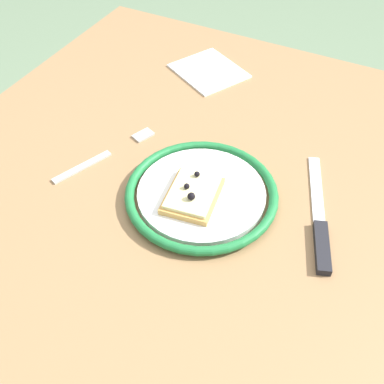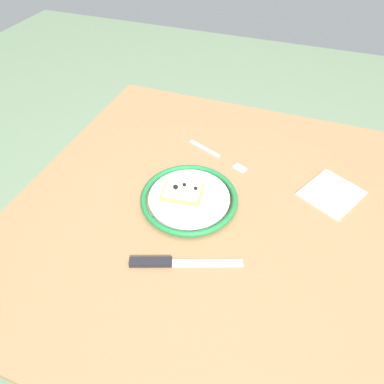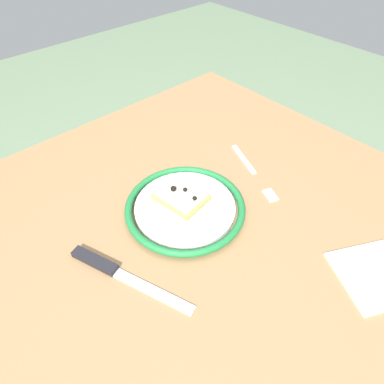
{
  "view_description": "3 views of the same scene",
  "coord_description": "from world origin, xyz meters",
  "views": [
    {
      "loc": [
        0.22,
        -0.51,
        1.29
      ],
      "look_at": [
        -0.01,
        -0.05,
        0.75
      ],
      "focal_mm": 44.5,
      "sensor_mm": 36.0,
      "label": 1
    },
    {
      "loc": [
        0.54,
        0.16,
        1.36
      ],
      "look_at": [
        -0.02,
        -0.04,
        0.75
      ],
      "focal_mm": 31.69,
      "sensor_mm": 36.0,
      "label": 2
    },
    {
      "loc": [
        0.29,
        0.3,
        1.24
      ],
      "look_at": [
        -0.02,
        -0.04,
        0.78
      ],
      "focal_mm": 31.23,
      "sensor_mm": 36.0,
      "label": 3
    }
  ],
  "objects": [
    {
      "name": "ground_plane",
      "position": [
        0.0,
        0.0,
        0.0
      ],
      "size": [
        6.0,
        6.0,
        0.0
      ],
      "primitive_type": "plane",
      "color": "slate"
    },
    {
      "name": "napkin",
      "position": [
        -0.15,
        0.29,
        0.74
      ],
      "size": [
        0.18,
        0.17,
        0.0
      ],
      "primitive_type": "cube",
      "rotation": [
        0.0,
        0.0,
        -0.49
      ],
      "color": "white",
      "rests_on": "dining_table"
    },
    {
      "name": "fork",
      "position": [
        -0.19,
        -0.03,
        0.74
      ],
      "size": [
        0.09,
        0.19,
        0.0
      ],
      "color": "#BDBDBD",
      "rests_on": "dining_table"
    },
    {
      "name": "knife",
      "position": [
        0.19,
        -0.03,
        0.75
      ],
      "size": [
        0.1,
        0.23,
        0.01
      ],
      "color": "silver",
      "rests_on": "dining_table"
    },
    {
      "name": "dining_table",
      "position": [
        0.0,
        0.0,
        0.65
      ],
      "size": [
        0.97,
        0.92,
        0.74
      ],
      "color": "#936D47",
      "rests_on": "ground_plane"
    },
    {
      "name": "plate",
      "position": [
        -0.0,
        -0.04,
        0.75
      ],
      "size": [
        0.24,
        0.24,
        0.02
      ],
      "color": "white",
      "rests_on": "dining_table"
    },
    {
      "name": "pizza_slice_near",
      "position": [
        -0.01,
        -0.06,
        0.76
      ],
      "size": [
        0.09,
        0.11,
        0.03
      ],
      "color": "tan",
      "rests_on": "plate"
    }
  ]
}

